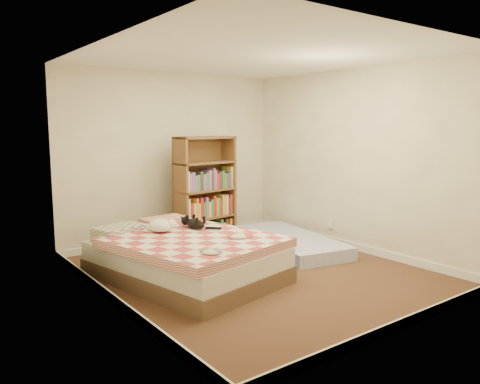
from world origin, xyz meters
TOP-DOWN VIEW (x-y plane):
  - room at (0.00, 0.00)m, footprint 3.51×4.01m
  - bed at (-0.78, 0.33)m, footprint 1.85×2.32m
  - bookshelf at (0.26, 1.53)m, footprint 0.99×0.44m
  - floor_mattress at (1.08, 0.60)m, footprint 1.23×2.08m
  - black_cat at (-0.49, 0.58)m, footprint 0.22×0.58m
  - white_dog at (-0.90, 0.63)m, footprint 0.32×0.33m

SIDE VIEW (x-z plane):
  - floor_mattress at x=1.08m, z-range 0.00..0.18m
  - bed at x=-0.78m, z-range -0.02..0.53m
  - black_cat at x=-0.49m, z-range 0.49..0.62m
  - white_dog at x=-0.90m, z-range 0.50..0.65m
  - bookshelf at x=0.26m, z-range -0.22..1.36m
  - room at x=0.00m, z-range -0.06..2.45m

